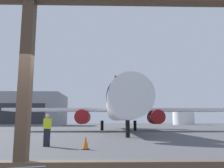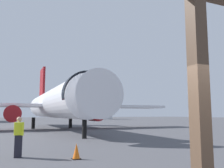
{
  "view_description": "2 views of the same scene",
  "coord_description": "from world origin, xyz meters",
  "px_view_note": "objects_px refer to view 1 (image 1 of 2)",
  "views": [
    {
      "loc": [
        1.4,
        -4.02,
        1.36
      ],
      "look_at": [
        1.89,
        15.7,
        4.49
      ],
      "focal_mm": 37.47,
      "sensor_mm": 36.0,
      "label": 1
    },
    {
      "loc": [
        -2.32,
        -2.51,
        1.86
      ],
      "look_at": [
        3.67,
        11.52,
        3.74
      ],
      "focal_mm": 39.17,
      "sensor_mm": 36.0,
      "label": 2
    }
  ],
  "objects_px": {
    "distant_hangar": "(26,110)",
    "fuel_storage_tank": "(183,118)",
    "ground_crew_worker": "(47,130)",
    "traffic_cone": "(86,143)",
    "airplane": "(119,108)"
  },
  "relations": [
    {
      "from": "ground_crew_worker",
      "to": "fuel_storage_tank",
      "type": "distance_m",
      "value": 80.57
    },
    {
      "from": "distant_hangar",
      "to": "fuel_storage_tank",
      "type": "distance_m",
      "value": 55.59
    },
    {
      "from": "fuel_storage_tank",
      "to": "traffic_cone",
      "type": "bearing_deg",
      "value": -111.54
    },
    {
      "from": "traffic_cone",
      "to": "fuel_storage_tank",
      "type": "xyz_separation_m",
      "value": [
        29.73,
        75.32,
        2.32
      ]
    },
    {
      "from": "traffic_cone",
      "to": "fuel_storage_tank",
      "type": "height_order",
      "value": "fuel_storage_tank"
    },
    {
      "from": "ground_crew_worker",
      "to": "distant_hangar",
      "type": "relative_size",
      "value": 0.07
    },
    {
      "from": "distant_hangar",
      "to": "fuel_storage_tank",
      "type": "bearing_deg",
      "value": 11.52
    },
    {
      "from": "traffic_cone",
      "to": "fuel_storage_tank",
      "type": "distance_m",
      "value": 81.01
    },
    {
      "from": "distant_hangar",
      "to": "fuel_storage_tank",
      "type": "xyz_separation_m",
      "value": [
        54.42,
        11.09,
        -2.3
      ]
    },
    {
      "from": "fuel_storage_tank",
      "to": "airplane",
      "type": "bearing_deg",
      "value": -116.16
    },
    {
      "from": "airplane",
      "to": "distant_hangar",
      "type": "xyz_separation_m",
      "value": [
        -27.49,
        43.73,
        1.74
      ]
    },
    {
      "from": "fuel_storage_tank",
      "to": "distant_hangar",
      "type": "bearing_deg",
      "value": -168.48
    },
    {
      "from": "traffic_cone",
      "to": "ground_crew_worker",
      "type": "bearing_deg",
      "value": 148.19
    },
    {
      "from": "distant_hangar",
      "to": "fuel_storage_tank",
      "type": "relative_size",
      "value": 3.01
    },
    {
      "from": "fuel_storage_tank",
      "to": "ground_crew_worker",
      "type": "bearing_deg",
      "value": -113.37
    }
  ]
}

